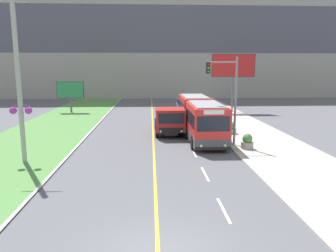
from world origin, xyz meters
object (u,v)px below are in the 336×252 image
utility_pole_near (18,80)px  city_bus (200,117)px  billboard_small (70,91)px  dump_truck (170,121)px  traffic_light_mast (228,90)px  planter_round_third (218,119)px  planter_round_near (247,142)px  planter_round_far (208,112)px  planter_round_second (231,128)px  billboard_large (233,68)px  car_distant (183,105)px

utility_pole_near → city_bus: bearing=32.1°
city_bus → billboard_small: size_ratio=3.16×
dump_truck → city_bus: bearing=-9.3°
traffic_light_mast → planter_round_third: (1.32, 9.50, -3.57)m
dump_truck → planter_round_near: (5.16, -5.59, -0.66)m
planter_round_near → planter_round_far: size_ratio=1.04×
city_bus → planter_round_second: city_bus is taller
traffic_light_mast → planter_round_third: 10.24m
utility_pole_near → traffic_light_mast: bearing=15.0°
billboard_large → planter_round_far: (-3.73, -3.55, -5.18)m
traffic_light_mast → planter_round_near: size_ratio=6.13×
utility_pole_near → planter_round_second: bearing=27.6°
planter_round_second → planter_round_third: size_ratio=0.98×
planter_round_third → city_bus: bearing=-116.0°
planter_round_far → car_distant: bearing=113.4°
dump_truck → planter_round_far: dump_truck is taller
planter_round_far → planter_round_near: bearing=-90.3°
dump_truck → planter_round_third: (5.26, 5.19, -0.67)m
dump_truck → car_distant: bearing=80.2°
traffic_light_mast → planter_round_third: bearing=82.1°
planter_round_second → planter_round_far: planter_round_second is taller
city_bus → car_distant: city_bus is taller
utility_pole_near → planter_round_third: (14.64, 13.07, -4.45)m
dump_truck → billboard_large: size_ratio=0.91×
billboard_small → planter_round_second: size_ratio=3.87×
billboard_large → planter_round_third: (-3.71, -8.94, -5.17)m
city_bus → planter_round_far: bearing=76.2°
car_distant → planter_round_second: size_ratio=4.19×
planter_round_near → planter_round_far: bearing=89.7°
car_distant → planter_round_second: 16.62m
car_distant → planter_round_near: 21.95m
billboard_small → planter_round_third: (17.09, -9.45, -2.25)m
car_distant → billboard_small: bearing=-173.8°
dump_truck → billboard_small: (-11.83, 14.64, 1.58)m
city_bus → billboard_small: (-14.36, 15.05, 1.22)m
dump_truck → utility_pole_near: size_ratio=0.64×
city_bus → planter_round_third: size_ratio=12.05×
city_bus → billboard_small: 20.84m
traffic_light_mast → planter_round_far: traffic_light_mast is taller
car_distant → planter_round_second: car_distant is taller
utility_pole_near → traffic_light_mast: utility_pole_near is taller
traffic_light_mast → billboard_small: bearing=129.8°
utility_pole_near → planter_round_far: 23.96m
car_distant → billboard_large: billboard_large is taller
car_distant → traffic_light_mast: (1.15, -20.54, 3.42)m
utility_pole_near → billboard_large: bearing=50.2°
planter_round_third → billboard_large: bearing=67.5°
dump_truck → planter_round_second: dump_truck is taller
utility_pole_near → billboard_large: size_ratio=1.43×
city_bus → traffic_light_mast: traffic_light_mast is taller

